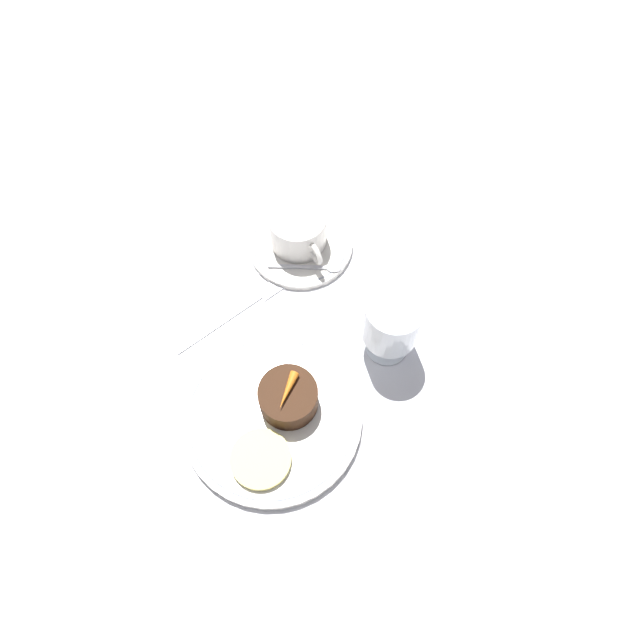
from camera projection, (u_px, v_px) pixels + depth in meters
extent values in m
plane|color=white|center=(286.00, 401.00, 0.84)|extent=(3.00, 3.00, 0.00)
cylinder|color=white|center=(272.00, 417.00, 0.82)|extent=(0.24, 0.24, 0.01)
torus|color=#999EA8|center=(272.00, 416.00, 0.81)|extent=(0.22, 0.22, 0.00)
cylinder|color=white|center=(301.00, 243.00, 0.94)|extent=(0.16, 0.16, 0.01)
torus|color=#999EA8|center=(301.00, 242.00, 0.94)|extent=(0.15, 0.15, 0.00)
cylinder|color=white|center=(298.00, 229.00, 0.91)|extent=(0.08, 0.08, 0.06)
cylinder|color=brown|center=(298.00, 227.00, 0.91)|extent=(0.07, 0.07, 0.05)
torus|color=white|center=(315.00, 254.00, 0.89)|extent=(0.04, 0.01, 0.04)
cube|color=silver|center=(297.00, 267.00, 0.91)|extent=(0.05, 0.08, 0.00)
ellipsoid|color=silver|center=(334.00, 268.00, 0.91)|extent=(0.02, 0.03, 0.00)
cylinder|color=silver|center=(386.00, 345.00, 0.87)|extent=(0.06, 0.06, 0.01)
cylinder|color=silver|center=(388.00, 338.00, 0.85)|extent=(0.01, 0.01, 0.04)
cylinder|color=silver|center=(392.00, 320.00, 0.80)|extent=(0.08, 0.08, 0.07)
cylinder|color=#470A14|center=(391.00, 325.00, 0.81)|extent=(0.06, 0.06, 0.04)
cube|color=silver|center=(219.00, 323.00, 0.88)|extent=(0.03, 0.14, 0.01)
cube|color=silver|center=(274.00, 286.00, 0.91)|extent=(0.03, 0.05, 0.01)
cylinder|color=#381E0F|center=(291.00, 396.00, 0.80)|extent=(0.08, 0.08, 0.04)
cone|color=orange|center=(290.00, 389.00, 0.78)|extent=(0.04, 0.05, 0.01)
cylinder|color=#EFE075|center=(261.00, 459.00, 0.78)|extent=(0.08, 0.08, 0.01)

